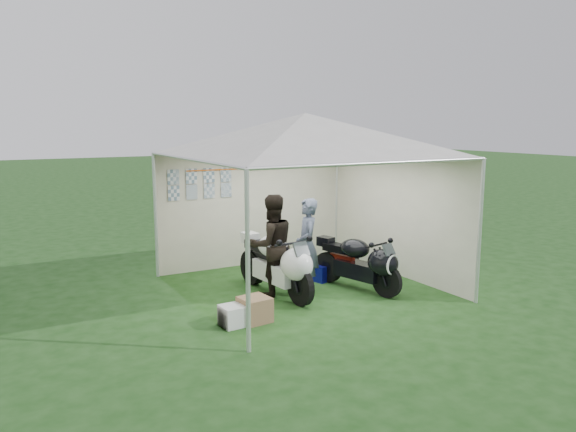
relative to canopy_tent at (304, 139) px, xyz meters
name	(u,v)px	position (x,y,z in m)	size (l,w,h in m)	color
ground	(304,288)	(0.00, -0.03, -2.58)	(80.00, 80.00, 0.00)	#194212
canopy_tent	(304,139)	(0.00, 0.00, 0.00)	(5.66, 5.66, 3.00)	silver
motorcycle_white	(279,262)	(-0.58, -0.18, -2.01)	(0.58, 2.07, 1.02)	black
motorcycle_black	(361,262)	(0.79, -0.60, -2.07)	(0.73, 1.80, 0.90)	black
paddock_stand	(325,273)	(0.57, 0.21, -2.43)	(0.39, 0.24, 0.29)	#1417B0
person_dark_jacket	(272,245)	(-0.65, -0.06, -1.73)	(0.82, 0.64, 1.69)	black
person_blue_jacket	(307,245)	(-0.04, -0.18, -1.78)	(0.58, 0.38, 1.59)	slate
equipment_box	(344,258)	(1.36, 0.72, -2.35)	(0.46, 0.37, 0.46)	black
crate_0	(236,315)	(-1.75, -1.09, -2.43)	(0.44, 0.34, 0.29)	silver
crate_1	(255,309)	(-1.46, -1.09, -2.39)	(0.40, 0.40, 0.36)	#816144
crate_2	(244,310)	(-1.51, -0.82, -2.47)	(0.28, 0.23, 0.20)	silver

